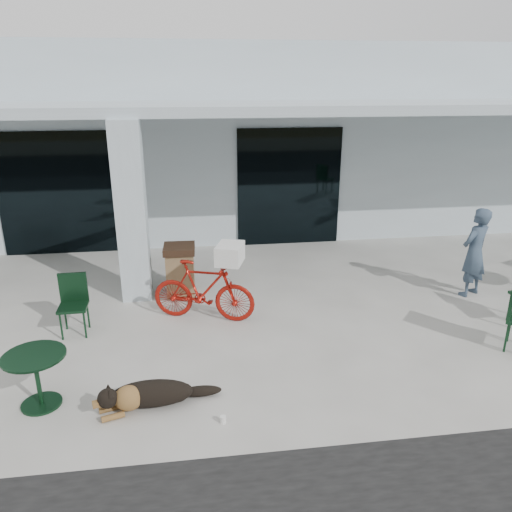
{
  "coord_description": "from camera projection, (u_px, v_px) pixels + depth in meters",
  "views": [
    {
      "loc": [
        -0.52,
        -6.2,
        3.74
      ],
      "look_at": [
        0.53,
        1.39,
        1.0
      ],
      "focal_mm": 35.0,
      "sensor_mm": 36.0,
      "label": 1
    }
  ],
  "objects": [
    {
      "name": "ground",
      "position": [
        233.0,
        356.0,
        7.11
      ],
      "size": [
        80.0,
        80.0,
        0.0
      ],
      "primitive_type": "plane",
      "color": "beige",
      "rests_on": "ground"
    },
    {
      "name": "column",
      "position": [
        131.0,
        213.0,
        8.54
      ],
      "size": [
        0.5,
        0.5,
        3.12
      ],
      "primitive_type": "cube",
      "color": "silver",
      "rests_on": "ground"
    },
    {
      "name": "person",
      "position": [
        474.0,
        252.0,
        8.87
      ],
      "size": [
        0.71,
        0.62,
        1.63
      ],
      "primitive_type": "imported",
      "rotation": [
        0.0,
        0.0,
        3.62
      ],
      "color": "#38495E",
      "rests_on": "ground"
    },
    {
      "name": "storefront_glass_right",
      "position": [
        289.0,
        187.0,
        11.54
      ],
      "size": [
        2.4,
        0.06,
        2.7
      ],
      "primitive_type": "cube",
      "color": "black",
      "rests_on": "ground"
    },
    {
      "name": "laundry_basket",
      "position": [
        230.0,
        254.0,
        7.75
      ],
      "size": [
        0.52,
        0.61,
        0.3
      ],
      "primitive_type": "cube",
      "rotation": [
        0.0,
        0.0,
        1.25
      ],
      "color": "white",
      "rests_on": "bicycle"
    },
    {
      "name": "storefront_glass_left",
      "position": [
        65.0,
        194.0,
        10.89
      ],
      "size": [
        2.8,
        0.06,
        2.7
      ],
      "primitive_type": "cube",
      "color": "black",
      "rests_on": "ground"
    },
    {
      "name": "building",
      "position": [
        204.0,
        133.0,
        14.28
      ],
      "size": [
        22.0,
        7.0,
        4.5
      ],
      "primitive_type": "cube",
      "color": "silver",
      "rests_on": "ground"
    },
    {
      "name": "cafe_chair_near",
      "position": [
        73.0,
        306.0,
        7.59
      ],
      "size": [
        0.44,
        0.48,
        0.94
      ],
      "primitive_type": null,
      "rotation": [
        0.0,
        0.0,
        0.03
      ],
      "color": "#11321C",
      "rests_on": "ground"
    },
    {
      "name": "bicycle",
      "position": [
        203.0,
        290.0,
        8.05
      ],
      "size": [
        1.75,
        0.98,
        1.01
      ],
      "primitive_type": "imported",
      "rotation": [
        0.0,
        0.0,
        1.25
      ],
      "color": "#99140C",
      "rests_on": "ground"
    },
    {
      "name": "cup_near_dog",
      "position": [
        223.0,
        420.0,
        5.72
      ],
      "size": [
        0.07,
        0.07,
        0.09
      ],
      "primitive_type": "cylinder",
      "rotation": [
        0.0,
        0.0,
        0.07
      ],
      "color": "white",
      "rests_on": "ground"
    },
    {
      "name": "overhang",
      "position": [
        212.0,
        108.0,
        9.39
      ],
      "size": [
        22.0,
        2.8,
        0.18
      ],
      "primitive_type": "cube",
      "color": "silver",
      "rests_on": "column"
    },
    {
      "name": "dog",
      "position": [
        152.0,
        392.0,
        5.98
      ],
      "size": [
        1.19,
        0.69,
        0.38
      ],
      "primitive_type": null,
      "rotation": [
        0.0,
        0.0,
        0.3
      ],
      "color": "black",
      "rests_on": "ground"
    },
    {
      "name": "cafe_table_near",
      "position": [
        38.0,
        380.0,
        5.94
      ],
      "size": [
        0.97,
        0.97,
        0.69
      ],
      "primitive_type": null,
      "rotation": [
        0.0,
        0.0,
        0.42
      ],
      "color": "#11321C",
      "rests_on": "ground"
    },
    {
      "name": "trash_receptacle",
      "position": [
        180.0,
        270.0,
        9.0
      ],
      "size": [
        0.57,
        0.57,
        0.94
      ],
      "primitive_type": null,
      "rotation": [
        0.0,
        0.0,
        -0.03
      ],
      "color": "brown",
      "rests_on": "ground"
    }
  ]
}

